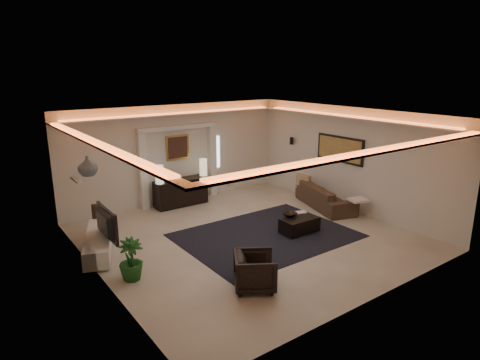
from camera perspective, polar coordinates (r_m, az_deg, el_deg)
floor at (r=10.02m, az=1.10°, el=-7.82°), size 7.00×7.00×0.00m
ceiling at (r=9.28m, az=1.19°, el=8.89°), size 7.00×7.00×0.00m
wall_back at (r=12.45m, az=-8.62°, el=3.58°), size 7.00×0.00×7.00m
wall_front at (r=7.21m, az=18.22°, el=-5.62°), size 7.00×0.00×7.00m
wall_left at (r=8.03m, az=-19.27°, el=-3.58°), size 0.00×7.00×7.00m
wall_right at (r=11.93m, az=14.70°, el=2.75°), size 0.00×7.00×7.00m
cove_soffit at (r=9.32m, az=1.18°, el=7.18°), size 7.00×7.00×0.04m
daylight_slit at (r=13.11m, az=-3.32°, el=3.86°), size 0.25×0.03×1.00m
area_rug at (r=10.11m, az=3.61°, el=-7.62°), size 4.00×3.00×0.01m
pilaster_left at (r=11.97m, az=-13.22°, el=1.16°), size 0.22×0.20×2.20m
pilaster_right at (r=12.99m, az=-3.85°, el=2.62°), size 0.22×0.20×2.20m
alcove_header at (r=12.23m, az=-8.55°, el=7.18°), size 2.52×0.20×0.12m
painting_frame at (r=12.39m, az=-8.59°, el=4.46°), size 0.74×0.04×0.74m
painting_canvas at (r=12.36m, az=-8.54°, el=4.44°), size 0.62×0.02×0.62m
art_panel_frame at (r=12.05m, az=13.59°, el=4.15°), size 0.04×1.64×0.74m
art_panel_gold at (r=12.03m, az=13.51°, el=4.14°), size 0.02×1.50×0.62m
wall_sconce at (r=13.28m, az=7.11°, el=5.36°), size 0.12×0.12×0.22m
wall_niche at (r=9.30m, az=-21.57°, el=-0.02°), size 0.10×0.55×0.04m
console at (r=12.24m, az=-8.14°, el=-1.67°), size 1.56×0.50×0.78m
lamp_left at (r=11.73m, az=-11.04°, el=0.94°), size 0.28×0.28×0.52m
lamp_right at (r=12.43m, az=-5.08°, el=1.97°), size 0.27×0.27×0.51m
media_ledge at (r=9.68m, az=-18.87°, el=-8.09°), size 1.21×2.10×0.38m
tv at (r=9.17m, az=-18.51°, el=-5.60°), size 1.17×0.17×0.67m
figurine at (r=10.53m, az=-19.42°, el=-3.85°), size 0.13×0.13×0.35m
ginger_jar at (r=9.44m, az=-20.24°, el=1.81°), size 0.46×0.46×0.43m
plant at (r=8.25m, az=-14.78°, el=-10.54°), size 0.47×0.47×0.81m
sofa at (r=12.25m, az=11.66°, el=-2.23°), size 2.34×1.47×0.64m
throw_blanket at (r=11.37m, az=15.96°, el=-2.65°), size 0.56×0.50×0.05m
throw_pillow at (r=12.79m, az=8.70°, el=-0.26°), size 0.23×0.47×0.46m
coffee_table at (r=10.30m, az=8.17°, el=-6.10°), size 0.95×0.53×0.35m
bowl at (r=10.32m, az=6.83°, el=-4.54°), size 0.37×0.37×0.09m
magazine at (r=10.58m, az=8.38°, el=-4.25°), size 0.29×0.24×0.03m
armchair at (r=7.72m, az=2.08°, el=-12.43°), size 1.02×1.01×0.68m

